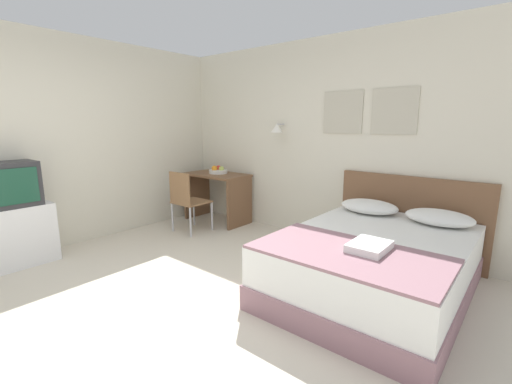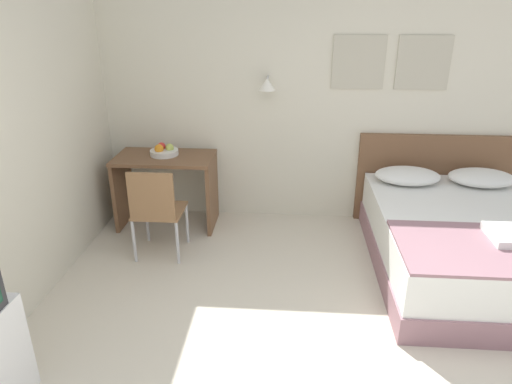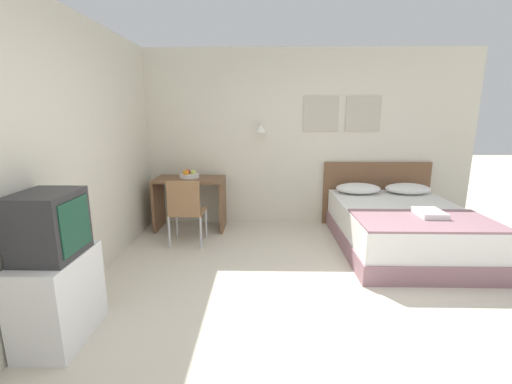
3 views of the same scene
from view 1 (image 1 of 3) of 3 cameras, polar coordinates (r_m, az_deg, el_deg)
name	(u,v)px [view 1 (image 1 of 3)]	position (r m, az deg, el deg)	size (l,w,h in m)	color
ground_plane	(153,315)	(3.15, -16.72, -19.08)	(24.00, 24.00, 0.00)	beige
wall_back	(319,141)	(4.72, 10.44, 8.35)	(5.38, 0.31, 2.65)	beige
wall_left	(14,145)	(4.80, -35.34, 6.42)	(0.06, 5.64, 2.65)	beige
bed	(374,264)	(3.44, 19.00, -11.35)	(1.52, 2.05, 0.56)	gray
headboard	(409,218)	(4.33, 24.17, -4.04)	(1.64, 0.06, 0.98)	brown
pillow_left	(369,206)	(4.12, 18.34, -2.30)	(0.64, 0.45, 0.15)	white
pillow_right	(439,217)	(3.93, 28.21, -3.76)	(0.64, 0.45, 0.15)	white
throw_blanket	(348,253)	(2.81, 15.02, -9.82)	(1.47, 0.82, 0.02)	gray
folded_towel_near_foot	(369,246)	(2.88, 18.35, -8.60)	(0.27, 0.36, 0.06)	white
desk	(217,189)	(5.52, -6.50, 0.46)	(1.02, 0.58, 0.78)	brown
desk_chair	(186,197)	(5.00, -11.61, -0.89)	(0.45, 0.45, 0.89)	#8E6642
fruit_bowl	(218,171)	(5.51, -6.34, 3.56)	(0.29, 0.29, 0.13)	silver
tv_stand	(20,235)	(4.68, -34.70, -5.92)	(0.40, 0.67, 0.68)	white
television	(12,184)	(4.56, -35.52, 1.09)	(0.39, 0.47, 0.49)	#2D2D30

